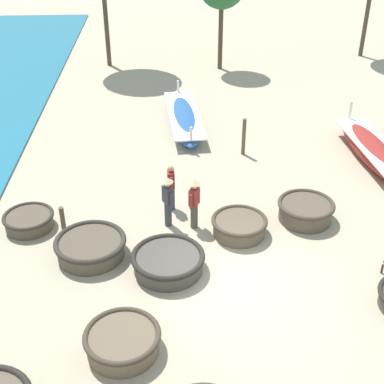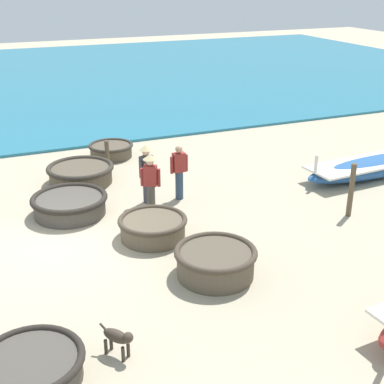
{
  "view_description": "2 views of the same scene",
  "coord_description": "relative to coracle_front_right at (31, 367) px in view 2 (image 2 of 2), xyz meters",
  "views": [
    {
      "loc": [
        -1.44,
        -10.82,
        9.39
      ],
      "look_at": [
        -0.71,
        3.24,
        0.82
      ],
      "focal_mm": 50.0,
      "sensor_mm": 36.0,
      "label": 1
    },
    {
      "loc": [
        11.62,
        -1.51,
        5.99
      ],
      "look_at": [
        0.75,
        3.09,
        1.08
      ],
      "focal_mm": 50.0,
      "sensor_mm": 36.0,
      "label": 2
    }
  ],
  "objects": [
    {
      "name": "coracle_weathered",
      "position": [
        -10.2,
        4.01,
        -0.0
      ],
      "size": [
        1.54,
        1.54,
        0.47
      ],
      "color": "brown",
      "rests_on": "ground"
    },
    {
      "name": "long_boat_white_hull",
      "position": [
        -5.21,
        11.39,
        0.04
      ],
      "size": [
        1.63,
        5.68,
        1.04
      ],
      "color": "#285693",
      "rests_on": "ground"
    },
    {
      "name": "coracle_front_right",
      "position": [
        0.0,
        0.0,
        0.0
      ],
      "size": [
        1.71,
        1.71,
        0.47
      ],
      "color": "#4C473F",
      "rests_on": "ground"
    },
    {
      "name": "mooring_post_inland",
      "position": [
        -3.07,
        8.52,
        0.47
      ],
      "size": [
        0.14,
        0.14,
        1.45
      ],
      "primitive_type": "cylinder",
      "color": "brown",
      "rests_on": "ground"
    },
    {
      "name": "fisherman_crouching",
      "position": [
        -5.2,
        3.76,
        0.7
      ],
      "size": [
        0.36,
        0.48,
        1.67
      ],
      "color": "#4C473D",
      "rests_on": "ground"
    },
    {
      "name": "mooring_post_mid_beach",
      "position": [
        -9.09,
        3.6,
        0.21
      ],
      "size": [
        0.14,
        0.14,
        0.94
      ],
      "primitive_type": "cylinder",
      "color": "brown",
      "rests_on": "ground"
    },
    {
      "name": "fisherman_with_hat",
      "position": [
        -5.86,
        4.83,
        0.58
      ],
      "size": [
        0.23,
        0.53,
        1.57
      ],
      "color": "#2D425B",
      "rests_on": "ground"
    },
    {
      "name": "fisherman_standing_right",
      "position": [
        -5.98,
        3.91,
        0.7
      ],
      "size": [
        0.36,
        0.48,
        1.67
      ],
      "color": "#383842",
      "rests_on": "ground"
    },
    {
      "name": "sea",
      "position": [
        -25.53,
        5.24,
        -0.21
      ],
      "size": [
        28.0,
        52.0,
        0.1
      ],
      "primitive_type": "cube",
      "color": "teal",
      "rests_on": "ground"
    },
    {
      "name": "coracle_far_right",
      "position": [
        -1.73,
        4.01,
        0.08
      ],
      "size": [
        1.76,
        1.76,
        0.62
      ],
      "color": "brown",
      "rests_on": "ground"
    },
    {
      "name": "ground_plane",
      "position": [
        -4.51,
        1.24,
        -0.26
      ],
      "size": [
        80.0,
        80.0,
        0.0
      ],
      "primitive_type": "plane",
      "color": "tan"
    },
    {
      "name": "coracle_upturned",
      "position": [
        -3.88,
        3.35,
        0.03
      ],
      "size": [
        1.67,
        1.67,
        0.53
      ],
      "color": "brown",
      "rests_on": "ground"
    },
    {
      "name": "coracle_beside_post",
      "position": [
        -8.17,
        2.53,
        0.05
      ],
      "size": [
        2.02,
        2.02,
        0.56
      ],
      "color": "brown",
      "rests_on": "ground"
    },
    {
      "name": "coracle_nearest",
      "position": [
        -6.01,
        1.77,
        0.04
      ],
      "size": [
        2.01,
        2.01,
        0.54
      ],
      "color": "#4C473F",
      "rests_on": "ground"
    },
    {
      "name": "dog",
      "position": [
        -0.03,
        1.42,
        0.11
      ],
      "size": [
        0.58,
        0.47,
        0.55
      ],
      "color": "#3D3328",
      "rests_on": "ground"
    }
  ]
}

